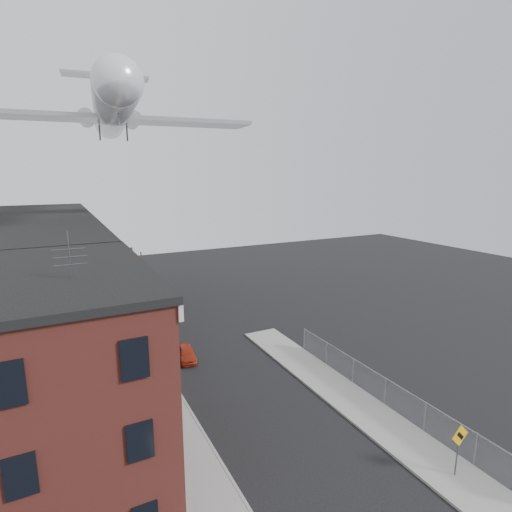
% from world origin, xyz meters
% --- Properties ---
extents(ground, '(120.00, 120.00, 0.00)m').
position_xyz_m(ground, '(0.00, 0.00, 0.00)').
color(ground, black).
rests_on(ground, ground).
extents(sidewalk_left, '(3.00, 62.00, 0.12)m').
position_xyz_m(sidewalk_left, '(-5.50, 24.00, 0.06)').
color(sidewalk_left, gray).
rests_on(sidewalk_left, ground).
extents(sidewalk_right, '(3.00, 26.00, 0.12)m').
position_xyz_m(sidewalk_right, '(5.50, 6.00, 0.06)').
color(sidewalk_right, gray).
rests_on(sidewalk_right, ground).
extents(curb_left, '(0.15, 62.00, 0.14)m').
position_xyz_m(curb_left, '(-4.05, 24.00, 0.07)').
color(curb_left, gray).
rests_on(curb_left, ground).
extents(curb_right, '(0.15, 26.00, 0.14)m').
position_xyz_m(curb_right, '(4.05, 6.00, 0.07)').
color(curb_right, gray).
rests_on(curb_right, ground).
extents(corner_building, '(10.31, 12.30, 12.15)m').
position_xyz_m(corner_building, '(-12.00, 7.00, 5.16)').
color(corner_building, '#3D1413').
rests_on(corner_building, ground).
extents(row_house_a, '(11.98, 7.00, 10.30)m').
position_xyz_m(row_house_a, '(-11.96, 16.50, 5.13)').
color(row_house_a, slate).
rests_on(row_house_a, ground).
extents(row_house_b, '(11.98, 7.00, 10.30)m').
position_xyz_m(row_house_b, '(-11.96, 23.50, 5.13)').
color(row_house_b, gray).
rests_on(row_house_b, ground).
extents(row_house_c, '(11.98, 7.00, 10.30)m').
position_xyz_m(row_house_c, '(-11.96, 30.50, 5.13)').
color(row_house_c, slate).
rests_on(row_house_c, ground).
extents(row_house_d, '(11.98, 7.00, 10.30)m').
position_xyz_m(row_house_d, '(-11.96, 37.50, 5.13)').
color(row_house_d, gray).
rests_on(row_house_d, ground).
extents(row_house_e, '(11.98, 7.00, 10.30)m').
position_xyz_m(row_house_e, '(-11.96, 44.50, 5.13)').
color(row_house_e, slate).
rests_on(row_house_e, ground).
extents(chainlink_fence, '(0.06, 18.06, 1.90)m').
position_xyz_m(chainlink_fence, '(7.00, 5.00, 1.00)').
color(chainlink_fence, gray).
rests_on(chainlink_fence, ground).
extents(warning_sign, '(1.10, 0.11, 2.80)m').
position_xyz_m(warning_sign, '(5.60, -1.03, 1.88)').
color(warning_sign, '#515156').
rests_on(warning_sign, ground).
extents(utility_pole, '(1.80, 0.26, 9.00)m').
position_xyz_m(utility_pole, '(-5.60, 18.00, 4.67)').
color(utility_pole, black).
rests_on(utility_pole, ground).
extents(street_tree, '(3.22, 3.20, 5.20)m').
position_xyz_m(street_tree, '(-5.27, 27.92, 3.45)').
color(street_tree, black).
rests_on(street_tree, ground).
extents(car_near, '(1.72, 3.37, 1.10)m').
position_xyz_m(car_near, '(-2.12, 16.81, 0.55)').
color(car_near, '#A12814').
rests_on(car_near, ground).
extents(car_mid, '(1.60, 3.71, 1.19)m').
position_xyz_m(car_mid, '(-3.47, 21.31, 0.59)').
color(car_mid, black).
rests_on(car_mid, ground).
extents(car_far, '(1.76, 3.74, 1.06)m').
position_xyz_m(car_far, '(-2.15, 32.94, 0.53)').
color(car_far, gray).
rests_on(car_far, ground).
extents(airplane, '(24.85, 28.38, 8.18)m').
position_xyz_m(airplane, '(-4.60, 29.38, 20.03)').
color(airplane, silver).
rests_on(airplane, ground).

